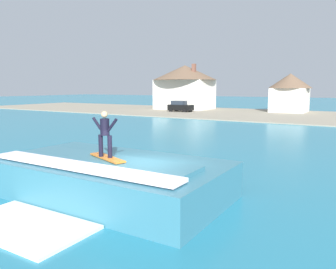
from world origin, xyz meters
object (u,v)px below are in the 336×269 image
at_px(car_near_shore, 180,106).
at_px(house_with_chimney, 185,84).
at_px(house_small_cottage, 290,91).
at_px(wave_crest, 109,177).
at_px(surfer, 105,132).
at_px(surfboard, 107,158).

relative_size(car_near_shore, house_with_chimney, 0.35).
relative_size(car_near_shore, house_small_cottage, 0.59).
bearing_deg(house_small_cottage, wave_crest, -86.70).
bearing_deg(wave_crest, house_with_chimney, 114.78).
height_order(wave_crest, house_with_chimney, house_with_chimney).
xyz_separation_m(wave_crest, surfer, (0.19, -0.36, 1.75)).
relative_size(surfer, house_with_chimney, 0.14).
xyz_separation_m(wave_crest, house_with_chimney, (-20.09, 43.53, 3.88)).
bearing_deg(surfer, house_small_cottage, 93.51).
xyz_separation_m(wave_crest, house_small_cottage, (-2.64, 45.83, 2.70)).
xyz_separation_m(car_near_shore, house_small_cottage, (15.11, 8.19, 2.45)).
height_order(surfer, house_small_cottage, house_small_cottage).
bearing_deg(wave_crest, surfboard, -55.03).
distance_m(wave_crest, house_with_chimney, 48.10).
bearing_deg(surfboard, surfer, -109.60).
bearing_deg(house_small_cottage, car_near_shore, -151.53).
xyz_separation_m(house_with_chimney, house_small_cottage, (17.45, 2.30, -1.18)).
bearing_deg(car_near_shore, surfer, -64.73).
height_order(surfboard, house_small_cottage, house_small_cottage).
xyz_separation_m(surfboard, house_small_cottage, (-2.85, 46.13, 1.89)).
height_order(house_with_chimney, house_small_cottage, house_with_chimney).
bearing_deg(surfboard, car_near_shore, 115.33).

